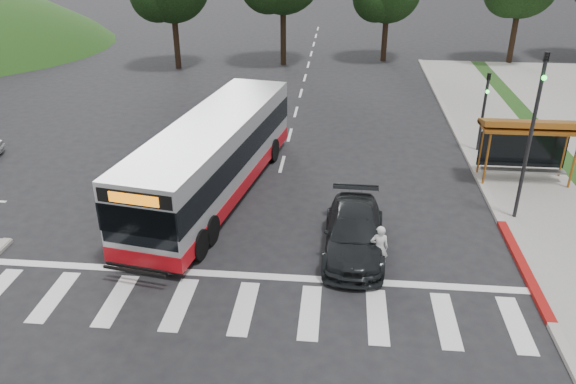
# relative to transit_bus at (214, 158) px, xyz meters

# --- Properties ---
(ground) EXTENTS (140.00, 140.00, 0.00)m
(ground) POSITION_rel_transit_bus_xyz_m (2.45, -2.57, -1.64)
(ground) COLOR black
(ground) RESTS_ON ground
(sidewalk_east) EXTENTS (4.00, 40.00, 0.12)m
(sidewalk_east) POSITION_rel_transit_bus_xyz_m (13.45, 5.43, -1.58)
(sidewalk_east) COLOR gray
(sidewalk_east) RESTS_ON ground
(curb_east) EXTENTS (0.30, 40.00, 0.15)m
(curb_east) POSITION_rel_transit_bus_xyz_m (11.45, 5.43, -1.57)
(curb_east) COLOR #9E9991
(curb_east) RESTS_ON ground
(curb_east_red) EXTENTS (0.32, 6.00, 0.15)m
(curb_east_red) POSITION_rel_transit_bus_xyz_m (11.45, -4.57, -1.57)
(curb_east_red) COLOR maroon
(curb_east_red) RESTS_ON ground
(crosswalk_ladder) EXTENTS (18.00, 2.60, 0.01)m
(crosswalk_ladder) POSITION_rel_transit_bus_xyz_m (2.45, -7.57, -1.64)
(crosswalk_ladder) COLOR silver
(crosswalk_ladder) RESTS_ON ground
(bus_shelter) EXTENTS (4.20, 1.60, 2.86)m
(bus_shelter) POSITION_rel_transit_bus_xyz_m (13.25, 2.53, 0.71)
(bus_shelter) COLOR #985619
(bus_shelter) RESTS_ON sidewalk_east
(traffic_signal_ne_tall) EXTENTS (0.18, 0.37, 6.50)m
(traffic_signal_ne_tall) POSITION_rel_transit_bus_xyz_m (12.05, -1.08, 2.23)
(traffic_signal_ne_tall) COLOR black
(traffic_signal_ne_tall) RESTS_ON ground
(traffic_signal_ne_short) EXTENTS (0.18, 0.37, 4.00)m
(traffic_signal_ne_short) POSITION_rel_transit_bus_xyz_m (12.05, 5.92, 0.83)
(traffic_signal_ne_short) COLOR black
(traffic_signal_ne_short) RESTS_ON ground
(transit_bus) EXTENTS (4.86, 13.01, 3.29)m
(transit_bus) POSITION_rel_transit_bus_xyz_m (0.00, 0.00, 0.00)
(transit_bus) COLOR #B0B2B5
(transit_bus) RESTS_ON ground
(pedestrian) EXTENTS (0.62, 0.43, 1.65)m
(pedestrian) POSITION_rel_transit_bus_xyz_m (6.57, -5.07, -0.82)
(pedestrian) COLOR silver
(pedestrian) RESTS_ON ground
(dark_sedan) EXTENTS (2.19, 5.13, 1.48)m
(dark_sedan) POSITION_rel_transit_bus_xyz_m (5.77, -4.00, -0.91)
(dark_sedan) COLOR black
(dark_sedan) RESTS_ON ground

